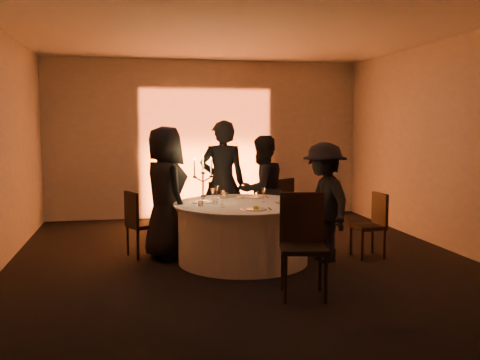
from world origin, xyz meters
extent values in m
plane|color=black|center=(0.00, 0.00, 0.00)|extent=(7.00, 7.00, 0.00)
plane|color=silver|center=(0.00, 0.00, 3.00)|extent=(7.00, 7.00, 0.00)
plane|color=#A39D98|center=(0.00, 3.50, 1.50)|extent=(7.00, 0.00, 7.00)
plane|color=#A39D98|center=(0.00, -3.50, 1.50)|extent=(7.00, 0.00, 7.00)
plane|color=#A39D98|center=(3.00, 0.00, 1.50)|extent=(0.00, 7.00, 7.00)
cube|color=black|center=(0.00, 3.20, 0.05)|extent=(0.25, 0.12, 0.10)
cylinder|color=black|center=(0.00, 0.00, 0.01)|extent=(0.60, 0.60, 0.03)
cylinder|color=black|center=(0.00, 0.00, 0.38)|extent=(0.20, 0.20, 0.75)
cylinder|color=silver|center=(0.00, 0.00, 0.38)|extent=(1.68, 1.68, 0.75)
cylinder|color=silver|center=(0.00, 0.00, 0.76)|extent=(1.80, 1.80, 0.02)
cube|color=black|center=(-1.26, 0.55, 0.43)|extent=(0.51, 0.51, 0.05)
cube|color=black|center=(-1.42, 0.48, 0.67)|extent=(0.19, 0.37, 0.45)
cylinder|color=black|center=(-1.04, 0.46, 0.21)|extent=(0.04, 0.04, 0.42)
cylinder|color=black|center=(-1.17, 0.77, 0.21)|extent=(0.04, 0.04, 0.42)
cylinder|color=black|center=(-1.34, 0.33, 0.21)|extent=(0.04, 0.04, 0.42)
cylinder|color=black|center=(-1.48, 0.63, 0.21)|extent=(0.04, 0.04, 0.42)
cube|color=black|center=(-0.04, 1.69, 0.43)|extent=(0.40, 0.40, 0.05)
cube|color=black|center=(-0.04, 1.51, 0.67)|extent=(0.39, 0.05, 0.45)
cylinder|color=black|center=(0.13, 1.85, 0.21)|extent=(0.04, 0.04, 0.42)
cylinder|color=black|center=(-0.20, 1.86, 0.21)|extent=(0.04, 0.04, 0.42)
cylinder|color=black|center=(0.13, 1.52, 0.21)|extent=(0.04, 0.04, 0.42)
cylinder|color=black|center=(-0.21, 1.52, 0.21)|extent=(0.04, 0.04, 0.42)
cube|color=black|center=(0.73, 1.15, 0.46)|extent=(0.59, 0.59, 0.05)
cube|color=black|center=(0.84, 0.99, 0.73)|extent=(0.38, 0.26, 0.48)
cylinder|color=black|center=(0.79, 1.40, 0.23)|extent=(0.04, 0.04, 0.45)
cylinder|color=black|center=(0.48, 1.20, 0.23)|extent=(0.04, 0.04, 0.45)
cylinder|color=black|center=(0.98, 1.09, 0.23)|extent=(0.04, 0.04, 0.45)
cylinder|color=black|center=(0.68, 0.90, 0.23)|extent=(0.04, 0.04, 0.45)
cube|color=black|center=(1.69, -0.11, 0.41)|extent=(0.40, 0.40, 0.05)
cube|color=black|center=(1.86, -0.10, 0.65)|extent=(0.06, 0.38, 0.43)
cylinder|color=black|center=(1.52, 0.04, 0.20)|extent=(0.04, 0.04, 0.41)
cylinder|color=black|center=(1.54, -0.28, 0.20)|extent=(0.04, 0.04, 0.41)
cylinder|color=black|center=(1.84, 0.06, 0.20)|extent=(0.04, 0.04, 0.41)
cylinder|color=black|center=(1.86, -0.26, 0.20)|extent=(0.04, 0.04, 0.41)
cube|color=black|center=(0.32, -1.53, 0.51)|extent=(0.55, 0.55, 0.05)
cube|color=black|center=(0.36, -1.33, 0.80)|extent=(0.47, 0.13, 0.54)
cylinder|color=black|center=(0.08, -1.69, 0.25)|extent=(0.04, 0.04, 0.50)
cylinder|color=black|center=(0.47, -1.77, 0.25)|extent=(0.04, 0.04, 0.50)
cylinder|color=black|center=(0.16, -1.30, 0.25)|extent=(0.04, 0.04, 0.50)
cylinder|color=black|center=(0.56, -1.38, 0.25)|extent=(0.04, 0.04, 0.50)
imported|color=black|center=(-0.98, 0.37, 0.88)|extent=(0.83, 1.00, 1.76)
imported|color=black|center=(-0.08, 1.09, 0.92)|extent=(0.70, 0.49, 1.84)
imported|color=black|center=(0.49, 0.99, 0.81)|extent=(0.98, 0.90, 1.62)
imported|color=black|center=(1.04, -0.17, 0.78)|extent=(0.73, 1.08, 1.55)
cylinder|color=white|center=(-0.50, 0.15, 0.78)|extent=(0.29, 0.29, 0.01)
cube|color=#BDBCC1|center=(-0.67, 0.15, 0.78)|extent=(0.01, 0.17, 0.01)
cube|color=#BDBCC1|center=(-0.33, 0.15, 0.78)|extent=(0.02, 0.17, 0.01)
cylinder|color=white|center=(-0.04, 0.53, 0.78)|extent=(0.29, 0.29, 0.01)
cube|color=#BDBCC1|center=(-0.21, 0.53, 0.78)|extent=(0.02, 0.17, 0.01)
cube|color=#BDBCC1|center=(0.13, 0.53, 0.78)|extent=(0.02, 0.17, 0.01)
cylinder|color=white|center=(0.26, 0.45, 0.78)|extent=(0.25, 0.25, 0.01)
cube|color=#BDBCC1|center=(0.09, 0.45, 0.78)|extent=(0.02, 0.17, 0.01)
cube|color=#BDBCC1|center=(0.43, 0.45, 0.78)|extent=(0.02, 0.17, 0.01)
cylinder|color=white|center=(0.59, -0.12, 0.78)|extent=(0.29, 0.29, 0.01)
cube|color=#BDBCC1|center=(0.42, -0.12, 0.78)|extent=(0.02, 0.17, 0.01)
cube|color=#BDBCC1|center=(0.76, -0.12, 0.78)|extent=(0.01, 0.17, 0.01)
cylinder|color=white|center=(0.04, -0.56, 0.78)|extent=(0.26, 0.26, 0.01)
cube|color=#BDBCC1|center=(-0.13, -0.56, 0.78)|extent=(0.02, 0.17, 0.01)
cube|color=#BDBCC1|center=(0.21, -0.56, 0.78)|extent=(0.02, 0.17, 0.01)
sphere|color=yellow|center=(0.04, -0.56, 0.82)|extent=(0.07, 0.07, 0.07)
cylinder|color=white|center=(-0.56, -0.10, 0.77)|extent=(0.11, 0.11, 0.01)
cylinder|color=white|center=(-0.56, -0.10, 0.81)|extent=(0.07, 0.07, 0.06)
cylinder|color=silver|center=(-0.49, 0.21, 0.78)|extent=(0.13, 0.13, 0.02)
sphere|color=silver|center=(-0.49, 0.21, 0.84)|extent=(0.07, 0.07, 0.07)
cylinder|color=silver|center=(-0.49, 0.21, 0.97)|extent=(0.03, 0.03, 0.34)
cylinder|color=silver|center=(-0.49, 0.21, 1.15)|extent=(0.06, 0.06, 0.03)
cylinder|color=white|center=(-0.49, 0.21, 1.27)|extent=(0.02, 0.02, 0.22)
cone|color=#FFA12D|center=(-0.49, 0.21, 1.39)|extent=(0.02, 0.02, 0.03)
cylinder|color=silver|center=(-0.55, 0.21, 1.07)|extent=(0.12, 0.02, 0.08)
cylinder|color=silver|center=(-0.60, 0.21, 1.10)|extent=(0.05, 0.05, 0.03)
cylinder|color=white|center=(-0.60, 0.21, 1.22)|extent=(0.02, 0.02, 0.22)
cone|color=#FFA12D|center=(-0.60, 0.21, 1.35)|extent=(0.02, 0.02, 0.03)
cylinder|color=silver|center=(-0.44, 0.21, 1.07)|extent=(0.12, 0.02, 0.08)
cylinder|color=silver|center=(-0.38, 0.21, 1.10)|extent=(0.05, 0.05, 0.03)
cylinder|color=white|center=(-0.38, 0.21, 1.22)|extent=(0.02, 0.02, 0.22)
cone|color=#FFA12D|center=(-0.38, 0.21, 1.35)|extent=(0.02, 0.02, 0.03)
cylinder|color=silver|center=(0.28, 0.02, 0.77)|extent=(0.06, 0.06, 0.01)
cylinder|color=silver|center=(0.28, 0.02, 0.83)|extent=(0.01, 0.01, 0.10)
cone|color=silver|center=(0.28, 0.02, 0.92)|extent=(0.07, 0.07, 0.09)
cylinder|color=silver|center=(-0.30, -0.12, 0.77)|extent=(0.06, 0.06, 0.01)
cylinder|color=silver|center=(-0.30, -0.12, 0.83)|extent=(0.01, 0.01, 0.10)
cone|color=silver|center=(-0.30, -0.12, 0.92)|extent=(0.07, 0.07, 0.09)
cylinder|color=silver|center=(-0.32, -0.33, 0.77)|extent=(0.06, 0.06, 0.01)
cylinder|color=silver|center=(-0.32, -0.33, 0.83)|extent=(0.01, 0.01, 0.10)
cone|color=silver|center=(-0.32, -0.33, 0.92)|extent=(0.07, 0.07, 0.09)
cylinder|color=silver|center=(-0.39, 0.09, 0.77)|extent=(0.06, 0.06, 0.01)
cylinder|color=silver|center=(-0.39, 0.09, 0.83)|extent=(0.01, 0.01, 0.10)
cone|color=silver|center=(-0.39, 0.09, 0.92)|extent=(0.07, 0.07, 0.09)
cylinder|color=silver|center=(-0.29, 0.39, 0.77)|extent=(0.06, 0.06, 0.01)
cylinder|color=silver|center=(-0.29, 0.39, 0.83)|extent=(0.01, 0.01, 0.10)
cone|color=silver|center=(-0.29, 0.39, 0.92)|extent=(0.07, 0.07, 0.09)
cylinder|color=silver|center=(-0.16, 0.39, 0.82)|extent=(0.07, 0.07, 0.09)
cylinder|color=silver|center=(-0.37, -0.05, 0.82)|extent=(0.07, 0.07, 0.09)
camera|label=1|loc=(-1.40, -6.69, 1.79)|focal=40.00mm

